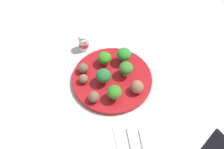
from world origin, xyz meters
name	(u,v)px	position (x,y,z in m)	size (l,w,h in m)	color
ground_plane	(112,81)	(0.00, 0.00, 0.00)	(4.00, 4.00, 0.00)	#B2B2AD
plate	(112,79)	(0.00, 0.00, 0.01)	(0.28, 0.28, 0.02)	maroon
broccoli_floret_back_right	(114,92)	(0.08, -0.02, 0.05)	(0.05, 0.05, 0.06)	#A2BF66
broccoli_floret_far_rim	(124,54)	(-0.06, 0.06, 0.05)	(0.05, 0.05, 0.06)	#ACC875
broccoli_floret_center	(126,67)	(0.00, 0.05, 0.05)	(0.05, 0.05, 0.06)	#95C36A
broccoli_floret_near_rim	(105,58)	(-0.07, -0.01, 0.05)	(0.05, 0.05, 0.05)	#9FC279
broccoli_floret_mid_right	(103,76)	(0.01, -0.03, 0.05)	(0.05, 0.05, 0.06)	#9BC166
meatball_back_right	(83,68)	(-0.06, -0.09, 0.03)	(0.04, 0.04, 0.04)	brown
meatball_front_right	(137,87)	(0.08, 0.06, 0.04)	(0.04, 0.04, 0.04)	brown
meatball_far_rim	(94,97)	(0.07, -0.08, 0.03)	(0.04, 0.04, 0.04)	brown
meatball_back_left	(83,79)	(-0.01, -0.10, 0.03)	(0.03, 0.03, 0.03)	brown
napkin	(139,149)	(0.27, 0.00, 0.00)	(0.17, 0.12, 0.01)	white
fork	(145,149)	(0.28, 0.02, 0.01)	(0.12, 0.04, 0.01)	silver
yogurt_bottle	(84,43)	(-0.18, -0.06, 0.03)	(0.04, 0.04, 0.07)	white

